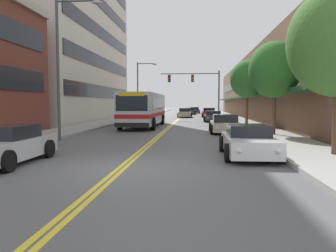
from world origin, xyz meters
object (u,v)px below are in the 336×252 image
street_tree_right_mid (275,70)px  car_charcoal_moving_lead (190,111)px  car_white_parked_right_foreground (248,142)px  street_tree_right_far (247,79)px  car_champagne_parked_right_mid (225,124)px  street_lamp_left_far (141,85)px  street_lamp_left_near (64,56)px  car_black_parked_left_mid (146,114)px  city_bus (144,108)px  traffic_signal_mast (198,84)px  car_red_parked_right_far (209,113)px  car_dark_grey_parked_right_end (213,117)px  car_beige_moving_second (185,113)px  car_navy_moving_third (195,110)px  car_silver_parked_left_near (4,146)px

street_tree_right_mid → car_charcoal_moving_lead: bearing=98.5°
car_white_parked_right_foreground → street_tree_right_far: size_ratio=0.74×
car_champagne_parked_right_mid → street_lamp_left_far: (-9.33, 18.95, 3.87)m
car_charcoal_moving_lead → street_lamp_left_near: bearing=-98.0°
car_black_parked_left_mid → street_lamp_left_far: size_ratio=0.65×
city_bus → car_charcoal_moving_lead: city_bus is taller
street_lamp_left_far → street_tree_right_mid: size_ratio=1.28×
traffic_signal_mast → street_tree_right_mid: traffic_signal_mast is taller
car_charcoal_moving_lead → street_lamp_left_near: street_lamp_left_near is taller
street_lamp_left_near → car_charcoal_moving_lead: bearing=82.0°
car_black_parked_left_mid → car_red_parked_right_far: 10.94m
car_dark_grey_parked_right_end → car_white_parked_right_foreground: bearing=-89.6°
car_dark_grey_parked_right_end → traffic_signal_mast: traffic_signal_mast is taller
car_beige_moving_second → traffic_signal_mast: traffic_signal_mast is taller
car_black_parked_left_mid → street_lamp_left_near: bearing=-91.3°
car_red_parked_right_far → car_charcoal_moving_lead: 11.47m
car_red_parked_right_far → car_navy_moving_third: size_ratio=0.87×
car_beige_moving_second → street_lamp_left_far: 9.45m
car_red_parked_right_far → street_tree_right_far: 19.59m
car_red_parked_right_far → street_tree_right_mid: street_tree_right_mid is taller
car_red_parked_right_far → street_tree_right_mid: bearing=-84.2°
street_lamp_left_near → street_tree_right_mid: size_ratio=1.36×
traffic_signal_mast → car_navy_moving_third: bearing=91.2°
car_beige_moving_second → street_lamp_left_near: (-5.56, -31.35, 4.07)m
car_silver_parked_left_near → street_tree_right_mid: (11.47, 10.19, 3.53)m
car_beige_moving_second → street_tree_right_far: size_ratio=0.83×
car_white_parked_right_foreground → street_lamp_left_far: size_ratio=0.59×
car_champagne_parked_right_mid → car_navy_moving_third: size_ratio=0.94×
street_lamp_left_near → street_tree_right_mid: street_lamp_left_near is taller
city_bus → traffic_signal_mast: traffic_signal_mast is taller
car_black_parked_left_mid → street_lamp_left_far: street_lamp_left_far is taller
city_bus → street_lamp_left_far: (-2.62, 13.37, 2.80)m
car_silver_parked_left_near → car_white_parked_right_foreground: size_ratio=1.04×
car_white_parked_right_foreground → street_lamp_left_near: (-9.37, 4.75, 4.11)m
car_beige_moving_second → car_navy_moving_third: 19.82m
car_silver_parked_left_near → street_tree_right_mid: 15.75m
car_navy_moving_third → street_tree_right_far: (5.06, -37.86, 3.70)m
car_black_parked_left_mid → car_charcoal_moving_lead: 18.63m
car_silver_parked_left_near → car_beige_moving_second: size_ratio=0.93×
car_black_parked_left_mid → car_red_parked_right_far: (8.61, 6.75, 0.04)m
car_black_parked_left_mid → city_bus: bearing=-81.7°
car_champagne_parked_right_mid → car_navy_moving_third: 45.41m
street_lamp_left_far → street_tree_right_far: (11.96, -11.46, -0.16)m
car_champagne_parked_right_mid → street_lamp_left_far: size_ratio=0.61×
car_charcoal_moving_lead → street_lamp_left_far: size_ratio=0.62×
car_silver_parked_left_near → street_tree_right_far: 23.51m
car_red_parked_right_far → car_white_parked_right_foreground: bearing=-89.7°
car_navy_moving_third → car_dark_grey_parked_right_end: bearing=-85.8°
car_beige_moving_second → street_tree_right_far: bearing=-70.4°
street_tree_right_mid → street_tree_right_far: (-0.15, 10.08, 0.16)m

